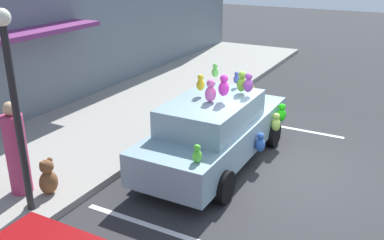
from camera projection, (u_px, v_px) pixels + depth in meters
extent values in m
plane|color=#2D2D30|center=(286.00, 170.00, 9.32)|extent=(60.00, 60.00, 0.00)
cube|color=gray|center=(104.00, 126.00, 11.50)|extent=(24.00, 4.00, 0.15)
cube|color=slate|center=(31.00, 2.00, 11.33)|extent=(24.00, 0.30, 6.40)
cube|color=#722D69|center=(38.00, 31.00, 11.00)|extent=(3.60, 1.10, 0.12)
cube|color=silver|center=(276.00, 126.00, 11.75)|extent=(0.12, 3.60, 0.01)
cube|color=silver|center=(173.00, 233.00, 7.21)|extent=(0.12, 3.60, 0.01)
cube|color=#84A1B0|center=(216.00, 135.00, 9.49)|extent=(4.67, 1.70, 0.68)
cube|color=#84A1B0|center=(212.00, 112.00, 9.07)|extent=(2.43, 1.50, 0.56)
cylinder|color=black|center=(210.00, 121.00, 11.17)|extent=(0.64, 0.22, 0.64)
cylinder|color=black|center=(273.00, 134.00, 10.42)|extent=(0.64, 0.22, 0.64)
cylinder|color=black|center=(148.00, 167.00, 8.79)|extent=(0.64, 0.22, 0.64)
cylinder|color=black|center=(224.00, 187.00, 8.04)|extent=(0.64, 0.22, 0.64)
ellipsoid|color=#BB48BE|center=(181.00, 132.00, 8.45)|extent=(0.22, 0.18, 0.26)
sphere|color=#BB48BE|center=(181.00, 124.00, 8.38)|extent=(0.14, 0.14, 0.14)
ellipsoid|color=#5C3E93|center=(223.00, 87.00, 8.83)|extent=(0.17, 0.14, 0.20)
sphere|color=#5C3E93|center=(223.00, 81.00, 8.78)|extent=(0.11, 0.11, 0.11)
ellipsoid|color=purple|center=(248.00, 86.00, 9.12)|extent=(0.24, 0.20, 0.29)
sphere|color=purple|center=(249.00, 77.00, 9.05)|extent=(0.15, 0.15, 0.15)
ellipsoid|color=#BADF55|center=(276.00, 125.00, 10.13)|extent=(0.26, 0.21, 0.31)
sphere|color=#BADF55|center=(277.00, 116.00, 10.06)|extent=(0.17, 0.17, 0.17)
ellipsoid|color=#25E518|center=(282.00, 115.00, 10.43)|extent=(0.26, 0.21, 0.31)
sphere|color=#25E518|center=(282.00, 107.00, 10.36)|extent=(0.16, 0.16, 0.16)
ellipsoid|color=#E131B4|center=(224.00, 89.00, 8.69)|extent=(0.26, 0.21, 0.31)
sphere|color=#E131B4|center=(224.00, 79.00, 8.61)|extent=(0.16, 0.16, 0.16)
ellipsoid|color=#59CE38|center=(197.00, 156.00, 7.48)|extent=(0.19, 0.16, 0.23)
sphere|color=#59CE38|center=(197.00, 148.00, 7.42)|extent=(0.12, 0.12, 0.12)
ellipsoid|color=#71B62E|center=(242.00, 85.00, 9.31)|extent=(0.26, 0.21, 0.31)
sphere|color=#71B62E|center=(242.00, 75.00, 9.23)|extent=(0.17, 0.17, 0.17)
ellipsoid|color=#32B399|center=(243.00, 104.00, 9.93)|extent=(0.27, 0.22, 0.32)
sphere|color=#32B399|center=(243.00, 95.00, 9.85)|extent=(0.17, 0.17, 0.17)
ellipsoid|color=#315BB1|center=(260.00, 145.00, 9.29)|extent=(0.26, 0.21, 0.30)
sphere|color=#315BB1|center=(261.00, 136.00, 9.22)|extent=(0.16, 0.16, 0.16)
ellipsoid|color=pink|center=(210.00, 94.00, 8.77)|extent=(0.27, 0.22, 0.32)
sphere|color=pink|center=(211.00, 84.00, 8.69)|extent=(0.17, 0.17, 0.17)
ellipsoid|color=#4852AA|center=(236.00, 79.00, 9.75)|extent=(0.16, 0.13, 0.19)
sphere|color=#4852AA|center=(237.00, 74.00, 9.70)|extent=(0.10, 0.10, 0.10)
ellipsoid|color=#9C9824|center=(252.00, 94.00, 10.84)|extent=(0.18, 0.15, 0.21)
sphere|color=#9C9824|center=(253.00, 88.00, 10.79)|extent=(0.12, 0.12, 0.12)
ellipsoid|color=yellow|center=(201.00, 85.00, 9.14)|extent=(0.21, 0.17, 0.24)
sphere|color=yellow|center=(201.00, 77.00, 9.07)|extent=(0.13, 0.13, 0.13)
ellipsoid|color=#76E05B|center=(215.00, 72.00, 10.13)|extent=(0.19, 0.16, 0.22)
sphere|color=#76E05B|center=(215.00, 66.00, 10.08)|extent=(0.12, 0.12, 0.12)
ellipsoid|color=brown|center=(49.00, 182.00, 8.07)|extent=(0.37, 0.31, 0.47)
sphere|color=brown|center=(47.00, 167.00, 7.95)|extent=(0.26, 0.26, 0.26)
sphere|color=brown|center=(42.00, 164.00, 7.84)|extent=(0.11, 0.11, 0.11)
sphere|color=brown|center=(50.00, 160.00, 7.99)|extent=(0.11, 0.11, 0.11)
cylinder|color=black|center=(18.00, 125.00, 7.08)|extent=(0.12, 0.12, 3.21)
sphere|color=#EAEACC|center=(1.00, 17.00, 6.45)|extent=(0.28, 0.28, 0.28)
cylinder|color=#AF3660|center=(17.00, 155.00, 7.94)|extent=(0.40, 0.40, 1.55)
sphere|color=tan|center=(10.00, 109.00, 7.61)|extent=(0.26, 0.26, 0.26)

